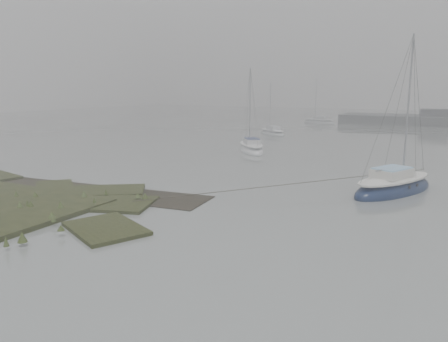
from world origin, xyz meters
TOP-DOWN VIEW (x-y plane):
  - ground at (0.00, 30.00)m, footprint 160.00×160.00m
  - sailboat_main at (10.07, 11.99)m, footprint 4.72×6.86m
  - sailboat_white at (-3.43, 22.64)m, footprint 4.89×5.73m
  - sailboat_far_a at (-6.93, 36.72)m, footprint 4.88×4.42m
  - sailboat_far_c at (-6.62, 56.21)m, footprint 5.81×3.17m

SIDE VIEW (x-z plane):
  - ground at x=0.00m, z-range 0.00..0.00m
  - sailboat_far_a at x=-6.93m, z-range -3.29..3.73m
  - sailboat_far_c at x=-6.62m, z-range -3.66..4.14m
  - sailboat_white at x=-3.43m, z-range -3.79..4.29m
  - sailboat_main at x=10.07m, z-range -4.35..4.92m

